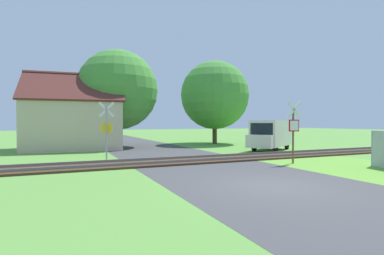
{
  "coord_description": "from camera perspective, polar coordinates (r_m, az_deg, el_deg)",
  "views": [
    {
      "loc": [
        -6.44,
        -7.83,
        2.09
      ],
      "look_at": [
        0.5,
        7.81,
        1.8
      ],
      "focal_mm": 28.0,
      "sensor_mm": 36.0,
      "label": 1
    }
  ],
  "objects": [
    {
      "name": "ground_plane",
      "position": [
        10.35,
        15.47,
        -10.71
      ],
      "size": [
        160.0,
        160.0,
        0.0
      ],
      "primitive_type": "plane",
      "color": "#5B933D"
    },
    {
      "name": "road_asphalt",
      "position": [
        11.94,
        9.28,
        -9.11
      ],
      "size": [
        6.73,
        80.0,
        0.01
      ],
      "primitive_type": "cube",
      "color": "#424244",
      "rests_on": "ground"
    },
    {
      "name": "rail_track",
      "position": [
        16.13,
        -0.18,
        -6.27
      ],
      "size": [
        60.0,
        2.6,
        0.22
      ],
      "color": "#422D1E",
      "rests_on": "ground"
    },
    {
      "name": "stop_sign_near",
      "position": [
        16.02,
        18.77,
        -0.11
      ],
      "size": [
        0.88,
        0.17,
        3.17
      ],
      "rotation": [
        0.0,
        0.0,
        3.05
      ],
      "color": "brown",
      "rests_on": "ground"
    },
    {
      "name": "crossing_sign_far",
      "position": [
        17.06,
        -15.97,
        0.12
      ],
      "size": [
        0.85,
        0.26,
        3.23
      ],
      "rotation": [
        0.0,
        0.0,
        -0.26
      ],
      "color": "#9E9EA5",
      "rests_on": "ground"
    },
    {
      "name": "house",
      "position": [
        25.28,
        -21.44,
        0.8
      ],
      "size": [
        7.76,
        6.73,
        6.01
      ],
      "rotation": [
        0.0,
        0.0,
        -0.09
      ],
      "color": "#C6B293",
      "rests_on": "ground"
    },
    {
      "name": "tree_center",
      "position": [
        26.3,
        -13.97,
        6.96
      ],
      "size": [
        6.75,
        6.75,
        8.22
      ],
      "color": "#513823",
      "rests_on": "ground"
    },
    {
      "name": "tree_right",
      "position": [
        29.9,
        4.35,
        6.14
      ],
      "size": [
        6.76,
        6.76,
        8.17
      ],
      "color": "#513823",
      "rests_on": "ground"
    },
    {
      "name": "mail_truck",
      "position": [
        23.09,
        14.7,
        -1.18
      ],
      "size": [
        5.12,
        4.23,
        2.24
      ],
      "rotation": [
        0.0,
        0.0,
        2.15
      ],
      "color": "silver",
      "rests_on": "ground"
    }
  ]
}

